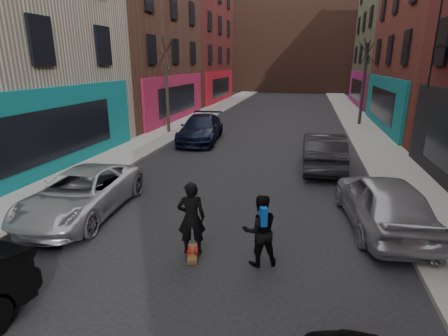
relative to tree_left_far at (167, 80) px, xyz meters
The scene contains 12 objects.
sidewalk_left 12.45m from the tree_left_far, 90.24° to the left, with size 2.50×84.00×0.13m, color gray.
sidewalk_right 17.61m from the tree_left_far, 43.95° to the left, with size 2.50×84.00×0.13m, color gray.
building_far 38.67m from the tree_left_far, 80.73° to the left, with size 40.00×10.00×14.00m, color #47281E.
tree_left_far is the anchor object (origin of this frame).
tree_right_far 13.78m from the tree_left_far, 25.82° to the left, with size 2.00×2.00×6.80m, color black, non-canonical shape.
parked_left_far 12.83m from the tree_left_far, 79.95° to the right, with size 2.22×4.82×1.34m, color #9C9FA5.
parked_left_end 4.17m from the tree_left_far, 33.03° to the right, with size 2.10×5.17×1.50m, color black.
parked_right_far 15.82m from the tree_left_far, 46.21° to the right, with size 1.83×4.54×1.55m, color #95979D.
parked_right_end 11.32m from the tree_left_far, 31.40° to the right, with size 1.64×4.70×1.55m, color black.
skateboard 15.57m from the tree_left_far, 66.05° to the right, with size 0.22×0.80×0.10m, color brown.
skateboarder 15.39m from the tree_left_far, 66.05° to the right, with size 0.64×0.42×1.77m, color black.
pedestrian 16.09m from the tree_left_far, 60.75° to the right, with size 1.00×0.90×1.68m.
Camera 1 is at (2.40, -2.91, 4.43)m, focal length 28.00 mm.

